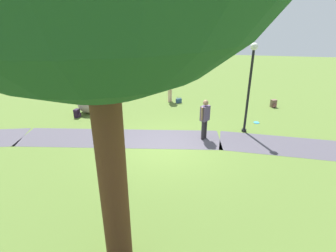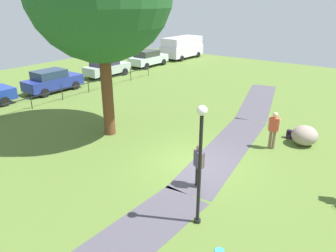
{
  "view_description": "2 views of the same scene",
  "coord_description": "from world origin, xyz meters",
  "px_view_note": "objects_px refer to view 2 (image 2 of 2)",
  "views": [
    {
      "loc": [
        -1.56,
        8.88,
        4.74
      ],
      "look_at": [
        -0.05,
        -0.14,
        0.8
      ],
      "focal_mm": 28.73,
      "sensor_mm": 36.0,
      "label": 1
    },
    {
      "loc": [
        -9.64,
        -5.7,
        6.13
      ],
      "look_at": [
        -0.15,
        1.23,
        1.37
      ],
      "focal_mm": 33.5,
      "sensor_mm": 36.0,
      "label": 2
    }
  ],
  "objects_px": {
    "lawn_boulder": "(305,135)",
    "frisbee_on_grass": "(219,251)",
    "parked_sedan_red": "(148,58)",
    "delivery_van": "(182,47)",
    "man_near_boulder": "(199,163)",
    "backpack_by_boulder": "(290,134)",
    "passerby_on_path": "(274,128)",
    "parked_wagon_silver": "(107,67)",
    "parked_hatchback_blue": "(52,80)",
    "lamp_post": "(200,155)"
  },
  "relations": [
    {
      "from": "passerby_on_path",
      "to": "backpack_by_boulder",
      "type": "bearing_deg",
      "value": -11.87
    },
    {
      "from": "parked_hatchback_blue",
      "to": "delivery_van",
      "type": "xyz_separation_m",
      "value": [
        16.88,
        0.22,
        0.46
      ]
    },
    {
      "from": "parked_wagon_silver",
      "to": "passerby_on_path",
      "type": "bearing_deg",
      "value": -108.8
    },
    {
      "from": "lawn_boulder",
      "to": "delivery_van",
      "type": "bearing_deg",
      "value": 47.61
    },
    {
      "from": "lawn_boulder",
      "to": "frisbee_on_grass",
      "type": "height_order",
      "value": "lawn_boulder"
    },
    {
      "from": "frisbee_on_grass",
      "to": "parked_hatchback_blue",
      "type": "distance_m",
      "value": 18.14
    },
    {
      "from": "lawn_boulder",
      "to": "delivery_van",
      "type": "height_order",
      "value": "delivery_van"
    },
    {
      "from": "parked_sedan_red",
      "to": "delivery_van",
      "type": "bearing_deg",
      "value": -1.11
    },
    {
      "from": "lawn_boulder",
      "to": "passerby_on_path",
      "type": "height_order",
      "value": "passerby_on_path"
    },
    {
      "from": "parked_hatchback_blue",
      "to": "parked_wagon_silver",
      "type": "xyz_separation_m",
      "value": [
        5.57,
        0.35,
        -0.0
      ]
    },
    {
      "from": "passerby_on_path",
      "to": "frisbee_on_grass",
      "type": "distance_m",
      "value": 7.01
    },
    {
      "from": "man_near_boulder",
      "to": "passerby_on_path",
      "type": "xyz_separation_m",
      "value": [
        4.55,
        -1.04,
        0.04
      ]
    },
    {
      "from": "frisbee_on_grass",
      "to": "parked_wagon_silver",
      "type": "bearing_deg",
      "value": 54.23
    },
    {
      "from": "frisbee_on_grass",
      "to": "delivery_van",
      "type": "relative_size",
      "value": 0.05
    },
    {
      "from": "lawn_boulder",
      "to": "frisbee_on_grass",
      "type": "distance_m",
      "value": 8.13
    },
    {
      "from": "backpack_by_boulder",
      "to": "parked_wagon_silver",
      "type": "bearing_deg",
      "value": 76.64
    },
    {
      "from": "backpack_by_boulder",
      "to": "frisbee_on_grass",
      "type": "xyz_separation_m",
      "value": [
        -8.45,
        -0.69,
        -0.18
      ]
    },
    {
      "from": "parked_hatchback_blue",
      "to": "delivery_van",
      "type": "distance_m",
      "value": 16.89
    },
    {
      "from": "lawn_boulder",
      "to": "man_near_boulder",
      "type": "distance_m",
      "value": 6.18
    },
    {
      "from": "passerby_on_path",
      "to": "lamp_post",
      "type": "bearing_deg",
      "value": 179.53
    },
    {
      "from": "passerby_on_path",
      "to": "parked_sedan_red",
      "type": "height_order",
      "value": "passerby_on_path"
    },
    {
      "from": "parked_hatchback_blue",
      "to": "parked_wagon_silver",
      "type": "bearing_deg",
      "value": 3.64
    },
    {
      "from": "lamp_post",
      "to": "lawn_boulder",
      "type": "xyz_separation_m",
      "value": [
        7.46,
        -1.11,
        -1.8
      ]
    },
    {
      "from": "passerby_on_path",
      "to": "delivery_van",
      "type": "relative_size",
      "value": 0.32
    },
    {
      "from": "parked_wagon_silver",
      "to": "backpack_by_boulder",
      "type": "bearing_deg",
      "value": -103.36
    },
    {
      "from": "man_near_boulder",
      "to": "lamp_post",
      "type": "bearing_deg",
      "value": -149.37
    },
    {
      "from": "backpack_by_boulder",
      "to": "parked_hatchback_blue",
      "type": "xyz_separation_m",
      "value": [
        -1.65,
        16.11,
        0.61
      ]
    },
    {
      "from": "lawn_boulder",
      "to": "parked_wagon_silver",
      "type": "height_order",
      "value": "parked_wagon_silver"
    },
    {
      "from": "man_near_boulder",
      "to": "passerby_on_path",
      "type": "bearing_deg",
      "value": -12.83
    },
    {
      "from": "lamp_post",
      "to": "parked_wagon_silver",
      "type": "distance_m",
      "value": 19.94
    },
    {
      "from": "lamp_post",
      "to": "parked_sedan_red",
      "type": "relative_size",
      "value": 0.86
    },
    {
      "from": "parked_wagon_silver",
      "to": "delivery_van",
      "type": "distance_m",
      "value": 11.33
    },
    {
      "from": "backpack_by_boulder",
      "to": "frisbee_on_grass",
      "type": "relative_size",
      "value": 1.57
    },
    {
      "from": "lamp_post",
      "to": "lawn_boulder",
      "type": "distance_m",
      "value": 7.75
    },
    {
      "from": "man_near_boulder",
      "to": "backpack_by_boulder",
      "type": "bearing_deg",
      "value": -12.58
    },
    {
      "from": "lamp_post",
      "to": "parked_wagon_silver",
      "type": "relative_size",
      "value": 0.89
    },
    {
      "from": "delivery_van",
      "to": "backpack_by_boulder",
      "type": "bearing_deg",
      "value": -133.0
    },
    {
      "from": "lawn_boulder",
      "to": "delivery_van",
      "type": "xyz_separation_m",
      "value": [
        15.57,
        17.06,
        0.82
      ]
    },
    {
      "from": "parked_sedan_red",
      "to": "parked_hatchback_blue",
      "type": "bearing_deg",
      "value": -178.28
    },
    {
      "from": "lamp_post",
      "to": "lawn_boulder",
      "type": "relative_size",
      "value": 2.49
    },
    {
      "from": "lamp_post",
      "to": "parked_sedan_red",
      "type": "xyz_separation_m",
      "value": [
        17.22,
        16.06,
        -1.44
      ]
    },
    {
      "from": "frisbee_on_grass",
      "to": "parked_sedan_red",
      "type": "bearing_deg",
      "value": 43.78
    },
    {
      "from": "frisbee_on_grass",
      "to": "parked_sedan_red",
      "type": "xyz_separation_m",
      "value": [
        17.88,
        17.14,
        0.8
      ]
    },
    {
      "from": "parked_wagon_silver",
      "to": "parked_sedan_red",
      "type": "height_order",
      "value": "same"
    },
    {
      "from": "man_near_boulder",
      "to": "frisbee_on_grass",
      "type": "relative_size",
      "value": 6.38
    },
    {
      "from": "frisbee_on_grass",
      "to": "parked_sedan_red",
      "type": "height_order",
      "value": "parked_sedan_red"
    },
    {
      "from": "man_near_boulder",
      "to": "lawn_boulder",
      "type": "bearing_deg",
      "value": -19.85
    },
    {
      "from": "passerby_on_path",
      "to": "parked_hatchback_blue",
      "type": "xyz_separation_m",
      "value": [
        -0.07,
        15.78,
        -0.18
      ]
    },
    {
      "from": "man_near_boulder",
      "to": "passerby_on_path",
      "type": "height_order",
      "value": "passerby_on_path"
    },
    {
      "from": "lawn_boulder",
      "to": "parked_hatchback_blue",
      "type": "bearing_deg",
      "value": 94.47
    }
  ]
}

